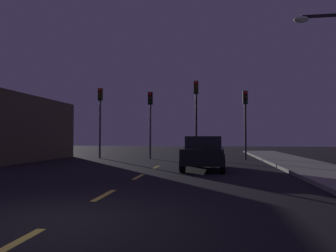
{
  "coord_description": "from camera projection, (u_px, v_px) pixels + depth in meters",
  "views": [
    {
      "loc": [
        2.81,
        -5.2,
        1.53
      ],
      "look_at": [
        -0.1,
        15.2,
        2.28
      ],
      "focal_mm": 32.79,
      "sensor_mm": 36.0,
      "label": 1
    }
  ],
  "objects": [
    {
      "name": "lane_stripe_third",
      "position": [
        138.0,
        177.0,
        11.82
      ],
      "size": [
        0.16,
        1.6,
        0.01
      ],
      "primitive_type": "cube",
      "color": "#EACC4C",
      "rests_on": "ground_plane"
    },
    {
      "name": "traffic_signal_far_right",
      "position": [
        245.0,
        111.0,
        20.93
      ],
      "size": [
        0.32,
        0.38,
        4.7
      ],
      "color": "#2D2D30",
      "rests_on": "ground_plane"
    },
    {
      "name": "lane_stripe_second",
      "position": [
        104.0,
        195.0,
        8.06
      ],
      "size": [
        0.16,
        1.6,
        0.01
      ],
      "primitive_type": "cube",
      "color": "#EACC4C",
      "rests_on": "ground_plane"
    },
    {
      "name": "lane_stripe_nearest",
      "position": [
        10.0,
        246.0,
        4.3
      ],
      "size": [
        0.16,
        1.6,
        0.01
      ],
      "primitive_type": "cube",
      "color": "#EACC4C",
      "rests_on": "ground_plane"
    },
    {
      "name": "car_stopped_ahead",
      "position": [
        204.0,
        153.0,
        14.53
      ],
      "size": [
        2.07,
        4.25,
        1.57
      ],
      "color": "black",
      "rests_on": "ground_plane"
    },
    {
      "name": "storefront_left",
      "position": [
        5.0,
        129.0,
        19.78
      ],
      "size": [
        4.86,
        9.61,
        4.1
      ],
      "primitive_type": "cube",
      "color": "brown",
      "rests_on": "ground_plane"
    },
    {
      "name": "ground_plane",
      "position": [
        142.0,
        175.0,
        12.41
      ],
      "size": [
        80.0,
        80.0,
        0.0
      ],
      "primitive_type": "plane",
      "color": "black"
    },
    {
      "name": "traffic_signal_center_right",
      "position": [
        196.0,
        105.0,
        21.42
      ],
      "size": [
        0.32,
        0.38,
        5.47
      ],
      "color": "black",
      "rests_on": "ground_plane"
    },
    {
      "name": "traffic_signal_far_left",
      "position": [
        100.0,
        109.0,
        22.4
      ],
      "size": [
        0.32,
        0.38,
        5.11
      ],
      "color": "#4C4C51",
      "rests_on": "ground_plane"
    },
    {
      "name": "lane_stripe_fourth",
      "position": [
        156.0,
        167.0,
        15.58
      ],
      "size": [
        0.16,
        1.6,
        0.01
      ],
      "primitive_type": "cube",
      "color": "#EACC4C",
      "rests_on": "ground_plane"
    },
    {
      "name": "traffic_signal_center_left",
      "position": [
        150.0,
        112.0,
        21.87
      ],
      "size": [
        0.32,
        0.38,
        4.75
      ],
      "color": "#4C4C51",
      "rests_on": "ground_plane"
    }
  ]
}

